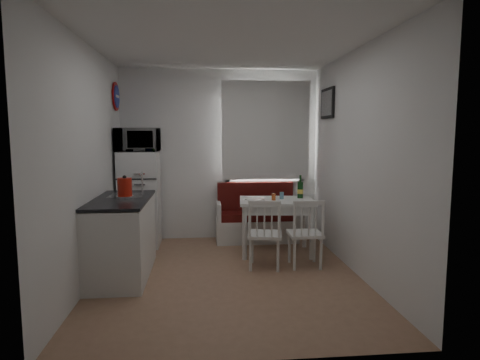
# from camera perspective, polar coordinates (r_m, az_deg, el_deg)

# --- Properties ---
(floor) EXTENTS (3.00, 3.50, 0.02)m
(floor) POSITION_cam_1_polar(r_m,az_deg,el_deg) (4.74, -1.75, -13.51)
(floor) COLOR #996F51
(floor) RESTS_ON ground
(ceiling) EXTENTS (3.00, 3.50, 0.02)m
(ceiling) POSITION_cam_1_polar(r_m,az_deg,el_deg) (4.55, -1.87, 18.93)
(ceiling) COLOR white
(ceiling) RESTS_ON wall_back
(wall_back) EXTENTS (3.00, 0.02, 2.60)m
(wall_back) POSITION_cam_1_polar(r_m,az_deg,el_deg) (6.20, -2.87, 3.56)
(wall_back) COLOR white
(wall_back) RESTS_ON floor
(wall_front) EXTENTS (3.00, 0.02, 2.60)m
(wall_front) POSITION_cam_1_polar(r_m,az_deg,el_deg) (2.72, 0.59, -0.32)
(wall_front) COLOR white
(wall_front) RESTS_ON floor
(wall_left) EXTENTS (0.02, 3.50, 2.60)m
(wall_left) POSITION_cam_1_polar(r_m,az_deg,el_deg) (4.61, -20.76, 2.09)
(wall_left) COLOR white
(wall_left) RESTS_ON floor
(wall_right) EXTENTS (0.02, 3.50, 2.60)m
(wall_right) POSITION_cam_1_polar(r_m,az_deg,el_deg) (4.80, 16.39, 2.41)
(wall_right) COLOR white
(wall_right) RESTS_ON floor
(window) EXTENTS (1.22, 0.06, 1.47)m
(window) POSITION_cam_1_polar(r_m,az_deg,el_deg) (6.24, 3.61, 6.56)
(window) COLOR white
(window) RESTS_ON wall_back
(curtain) EXTENTS (1.35, 0.02, 1.50)m
(curtain) POSITION_cam_1_polar(r_m,az_deg,el_deg) (6.17, 3.72, 7.03)
(curtain) COLOR white
(curtain) RESTS_ON wall_back
(kitchen_counter) EXTENTS (0.62, 1.32, 1.16)m
(kitchen_counter) POSITION_cam_1_polar(r_m,az_deg,el_deg) (4.83, -16.39, -7.73)
(kitchen_counter) COLOR white
(kitchen_counter) RESTS_ON floor
(wall_sign) EXTENTS (0.03, 0.40, 0.40)m
(wall_sign) POSITION_cam_1_polar(r_m,az_deg,el_deg) (6.03, -17.16, 11.28)
(wall_sign) COLOR #1A30A0
(wall_sign) RESTS_ON wall_left
(picture_frame) EXTENTS (0.04, 0.52, 0.42)m
(picture_frame) POSITION_cam_1_polar(r_m,az_deg,el_deg) (5.83, 12.31, 10.61)
(picture_frame) COLOR black
(picture_frame) RESTS_ON wall_right
(bench) EXTENTS (1.23, 0.47, 0.88)m
(bench) POSITION_cam_1_polar(r_m,az_deg,el_deg) (6.15, 2.35, -5.95)
(bench) COLOR white
(bench) RESTS_ON floor
(dining_table) EXTENTS (1.05, 0.78, 0.74)m
(dining_table) POSITION_cam_1_polar(r_m,az_deg,el_deg) (5.46, 5.21, -3.66)
(dining_table) COLOR white
(dining_table) RESTS_ON floor
(chair_left) EXTENTS (0.46, 0.45, 0.46)m
(chair_left) POSITION_cam_1_polar(r_m,az_deg,el_deg) (4.81, 3.72, -6.66)
(chair_left) COLOR white
(chair_left) RESTS_ON floor
(chair_right) EXTENTS (0.40, 0.38, 0.45)m
(chair_right) POSITION_cam_1_polar(r_m,az_deg,el_deg) (4.91, 9.52, -6.50)
(chair_right) COLOR white
(chair_right) RESTS_ON floor
(fridge) EXTENTS (0.55, 0.55, 1.38)m
(fridge) POSITION_cam_1_polar(r_m,az_deg,el_deg) (5.98, -14.05, -2.64)
(fridge) COLOR white
(fridge) RESTS_ON floor
(microwave) EXTENTS (0.60, 0.41, 0.33)m
(microwave) POSITION_cam_1_polar(r_m,az_deg,el_deg) (5.86, -14.36, 5.57)
(microwave) COLOR white
(microwave) RESTS_ON fridge
(kettle) EXTENTS (0.19, 0.19, 0.25)m
(kettle) POSITION_cam_1_polar(r_m,az_deg,el_deg) (4.69, -16.07, -1.02)
(kettle) COLOR red
(kettle) RESTS_ON kitchen_counter
(wine_bottle) EXTENTS (0.08, 0.08, 0.32)m
(wine_bottle) POSITION_cam_1_polar(r_m,az_deg,el_deg) (5.59, 8.58, -0.94)
(wine_bottle) COLOR #144018
(wine_bottle) RESTS_ON dining_table
(drinking_glass_orange) EXTENTS (0.05, 0.05, 0.09)m
(drinking_glass_orange) POSITION_cam_1_polar(r_m,az_deg,el_deg) (5.38, 4.80, -2.41)
(drinking_glass_orange) COLOR #D75D23
(drinking_glass_orange) RESTS_ON dining_table
(drinking_glass_blue) EXTENTS (0.06, 0.06, 0.09)m
(drinking_glass_blue) POSITION_cam_1_polar(r_m,az_deg,el_deg) (5.50, 5.95, -2.21)
(drinking_glass_blue) COLOR #6FA1BD
(drinking_glass_blue) RESTS_ON dining_table
(plate) EXTENTS (0.26, 0.26, 0.02)m
(plate) POSITION_cam_1_polar(r_m,az_deg,el_deg) (5.41, 2.06, -2.71)
(plate) COLOR white
(plate) RESTS_ON dining_table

